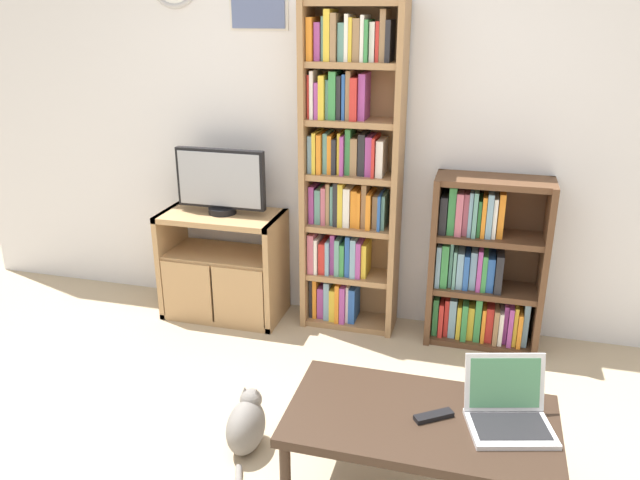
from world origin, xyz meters
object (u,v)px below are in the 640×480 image
laptop (508,409)px  bookshelf_tall (348,173)px  bookshelf_short (481,268)px  remote_near_laptop (434,416)px  coffee_table (421,426)px  cat (247,424)px  tv_stand (223,266)px  television (221,182)px

laptop → bookshelf_tall: bearing=107.8°
bookshelf_short → remote_near_laptop: size_ratio=6.73×
bookshelf_tall → coffee_table: bookshelf_tall is taller
laptop → remote_near_laptop: size_ratio=2.39×
bookshelf_tall → cat: size_ratio=4.56×
cat → tv_stand: bearing=118.3°
coffee_table → remote_near_laptop: remote_near_laptop is taller
television → cat: 1.64m
bookshelf_tall → coffee_table: size_ratio=1.90×
tv_stand → coffee_table: 2.05m
bookshelf_tall → coffee_table: (0.66, -1.54, -0.61)m
tv_stand → laptop: 2.27m
tv_stand → bookshelf_tall: size_ratio=0.39×
bookshelf_short → coffee_table: (-0.18, -1.53, -0.08)m
coffee_table → cat: bearing=168.5°
bookshelf_short → bookshelf_tall: bearing=179.1°
laptop → cat: laptop is taller
bookshelf_tall → laptop: size_ratio=5.39×
tv_stand → remote_near_laptop: tv_stand is taller
bookshelf_tall → bookshelf_short: size_ratio=1.91×
television → coffee_table: television is taller
television → bookshelf_tall: size_ratio=0.29×
tv_stand → coffee_table: tv_stand is taller
remote_near_laptop → cat: bearing=44.3°
remote_near_laptop → cat: (-0.87, 0.17, -0.33)m
tv_stand → cat: bearing=-62.4°
remote_near_laptop → laptop: bearing=-115.3°
laptop → remote_near_laptop: (-0.28, -0.05, -0.05)m
bookshelf_tall → bookshelf_short: bearing=-0.9°
bookshelf_short → remote_near_laptop: bearing=-95.1°
laptop → cat: 1.21m
television → bookshelf_tall: 0.82m
bookshelf_short → laptop: bearing=-84.6°
bookshelf_short → coffee_table: 1.54m
tv_stand → bookshelf_short: (1.66, 0.10, 0.13)m
tv_stand → television: (0.01, 0.03, 0.57)m
television → remote_near_laptop: size_ratio=3.76×
bookshelf_short → coffee_table: size_ratio=0.99×
coffee_table → remote_near_laptop: (0.05, 0.00, 0.06)m
television → bookshelf_short: bearing=2.6°
television → bookshelf_tall: (0.81, 0.09, 0.09)m
coffee_table → remote_near_laptop: bearing=0.9°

